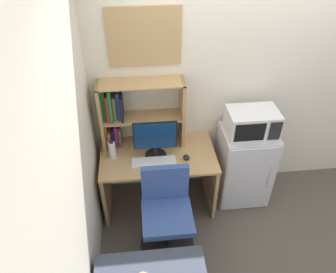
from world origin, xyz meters
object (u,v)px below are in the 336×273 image
object	(u,v)px
microwave	(252,122)
wall_corkboard	(144,37)
desk_chair	(167,217)
monitor	(155,139)
mini_fridge	(244,165)
computer_mouse	(186,157)
hutch_bookshelf	(128,113)
water_bottle	(112,150)
keyboard	(154,162)

from	to	relation	value
microwave	wall_corkboard	xyz separation A→B (m)	(-1.03, 0.28, 0.81)
microwave	desk_chair	world-z (taller)	microwave
desk_chair	monitor	bearing A→B (deg)	96.55
monitor	microwave	world-z (taller)	microwave
mini_fridge	desk_chair	size ratio (longest dim) A/B	1.01
monitor	wall_corkboard	world-z (taller)	wall_corkboard
desk_chair	computer_mouse	bearing A→B (deg)	60.94
desk_chair	wall_corkboard	distance (m)	1.69
hutch_bookshelf	water_bottle	distance (m)	0.40
computer_mouse	wall_corkboard	size ratio (longest dim) A/B	0.12
computer_mouse	water_bottle	world-z (taller)	water_bottle
computer_mouse	mini_fridge	distance (m)	0.75
keyboard	mini_fridge	bearing A→B (deg)	8.97
monitor	wall_corkboard	xyz separation A→B (m)	(-0.05, 0.34, 0.90)
monitor	desk_chair	distance (m)	0.76
keyboard	microwave	world-z (taller)	microwave
microwave	mini_fridge	bearing A→B (deg)	-90.26
hutch_bookshelf	microwave	distance (m)	1.24
water_bottle	microwave	world-z (taller)	microwave
computer_mouse	wall_corkboard	distance (m)	1.23
mini_fridge	desk_chair	world-z (taller)	mini_fridge
keyboard	computer_mouse	bearing A→B (deg)	4.52
water_bottle	computer_mouse	bearing A→B (deg)	-8.17
monitor	water_bottle	xyz separation A→B (m)	(-0.43, 0.03, -0.13)
water_bottle	mini_fridge	world-z (taller)	water_bottle
desk_chair	keyboard	bearing A→B (deg)	101.63
wall_corkboard	microwave	bearing A→B (deg)	-15.35
computer_mouse	microwave	xyz separation A→B (m)	(0.68, 0.14, 0.29)
water_bottle	hutch_bookshelf	bearing A→B (deg)	48.57
mini_fridge	desk_chair	bearing A→B (deg)	-148.12
keyboard	desk_chair	xyz separation A→B (m)	(0.09, -0.41, -0.35)
water_bottle	microwave	size ratio (longest dim) A/B	0.41
monitor	computer_mouse	size ratio (longest dim) A/B	5.33
computer_mouse	desk_chair	xyz separation A→B (m)	(-0.24, -0.44, -0.36)
mini_fridge	microwave	xyz separation A→B (m)	(0.00, 0.00, 0.58)
water_bottle	desk_chair	world-z (taller)	water_bottle
computer_mouse	microwave	distance (m)	0.75
water_bottle	wall_corkboard	distance (m)	1.13
hutch_bookshelf	keyboard	bearing A→B (deg)	-56.80
hutch_bookshelf	desk_chair	distance (m)	1.09
monitor	desk_chair	xyz separation A→B (m)	(0.06, -0.52, -0.56)
hutch_bookshelf	water_bottle	bearing A→B (deg)	-131.43
keyboard	hutch_bookshelf	bearing A→B (deg)	123.20
keyboard	water_bottle	xyz separation A→B (m)	(-0.41, 0.13, 0.09)
mini_fridge	microwave	world-z (taller)	microwave
keyboard	microwave	distance (m)	1.06
mini_fridge	wall_corkboard	xyz separation A→B (m)	(-1.03, 0.29, 1.39)
computer_mouse	hutch_bookshelf	bearing A→B (deg)	150.34
wall_corkboard	desk_chair	bearing A→B (deg)	-82.54
microwave	hutch_bookshelf	bearing A→B (deg)	171.71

